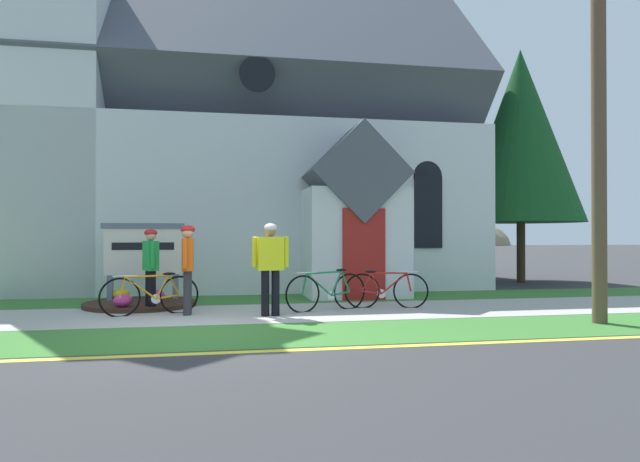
# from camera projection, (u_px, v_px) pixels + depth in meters

# --- Properties ---
(ground) EXTENTS (140.00, 140.00, 0.00)m
(ground) POSITION_uv_depth(u_px,v_px,m) (206.00, 302.00, 12.42)
(ground) COLOR #333335
(sidewalk_slab) EXTENTS (32.00, 2.62, 0.01)m
(sidewalk_slab) POSITION_uv_depth(u_px,v_px,m) (270.00, 313.00, 10.57)
(sidewalk_slab) COLOR #A8A59E
(sidewalk_slab) RESTS_ON ground
(grass_verge) EXTENTS (32.00, 2.04, 0.01)m
(grass_verge) POSITION_uv_depth(u_px,v_px,m) (285.00, 334.00, 8.28)
(grass_verge) COLOR #38722D
(grass_verge) RESTS_ON ground
(church_lawn) EXTENTS (24.00, 2.01, 0.01)m
(church_lawn) POSITION_uv_depth(u_px,v_px,m) (260.00, 299.00, 12.84)
(church_lawn) COLOR #38722D
(church_lawn) RESTS_ON ground
(curb_paint_stripe) EXTENTS (28.00, 0.16, 0.01)m
(curb_paint_stripe) POSITION_uv_depth(u_px,v_px,m) (296.00, 350.00, 7.13)
(curb_paint_stripe) COLOR yellow
(curb_paint_stripe) RESTS_ON ground
(church_building) EXTENTS (13.35, 10.42, 12.69)m
(church_building) POSITION_uv_depth(u_px,v_px,m) (236.00, 148.00, 17.74)
(church_building) COLOR silver
(church_building) RESTS_ON ground
(church_sign) EXTENTS (1.73, 0.22, 1.74)m
(church_sign) POSITION_uv_depth(u_px,v_px,m) (143.00, 252.00, 11.99)
(church_sign) COLOR slate
(church_sign) RESTS_ON ground
(flower_bed) EXTENTS (2.27, 2.27, 0.34)m
(flower_bed) POSITION_uv_depth(u_px,v_px,m) (139.00, 303.00, 11.52)
(flower_bed) COLOR #382319
(flower_bed) RESTS_ON ground
(bicycle_black) EXTENTS (1.75, 0.50, 0.80)m
(bicycle_black) POSITION_uv_depth(u_px,v_px,m) (151.00, 295.00, 10.29)
(bicycle_black) COLOR black
(bicycle_black) RESTS_ON ground
(bicycle_yellow) EXTENTS (1.71, 0.59, 0.83)m
(bicycle_yellow) POSITION_uv_depth(u_px,v_px,m) (327.00, 291.00, 10.88)
(bicycle_yellow) COLOR black
(bicycle_yellow) RESTS_ON ground
(bicycle_red) EXTENTS (1.69, 0.38, 0.78)m
(bicycle_red) POSITION_uv_depth(u_px,v_px,m) (386.00, 290.00, 11.29)
(bicycle_red) COLOR black
(bicycle_red) RESTS_ON ground
(cyclist_in_blue_jersey) EXTENTS (0.27, 0.68, 1.66)m
(cyclist_in_blue_jersey) POSITION_uv_depth(u_px,v_px,m) (188.00, 263.00, 10.30)
(cyclist_in_blue_jersey) COLOR #2D2D33
(cyclist_in_blue_jersey) RESTS_ON ground
(cyclist_in_red_jersey) EXTENTS (0.36, 0.68, 1.60)m
(cyclist_in_red_jersey) POSITION_uv_depth(u_px,v_px,m) (151.00, 264.00, 10.85)
(cyclist_in_red_jersey) COLOR black
(cyclist_in_red_jersey) RESTS_ON ground
(cyclist_in_white_jersey) EXTENTS (0.67, 0.30, 1.70)m
(cyclist_in_white_jersey) POSITION_uv_depth(u_px,v_px,m) (270.00, 262.00, 10.13)
(cyclist_in_white_jersey) COLOR black
(cyclist_in_white_jersey) RESTS_ON ground
(utility_pole) EXTENTS (3.12, 0.28, 8.54)m
(utility_pole) POSITION_uv_depth(u_px,v_px,m) (593.00, 42.00, 9.36)
(utility_pole) COLOR brown
(utility_pole) RESTS_ON ground
(roadside_conifer) EXTENTS (3.88, 3.88, 7.41)m
(roadside_conifer) POSITION_uv_depth(u_px,v_px,m) (521.00, 136.00, 17.66)
(roadside_conifer) COLOR #3D2D1E
(roadside_conifer) RESTS_ON ground
(distant_hill) EXTENTS (87.26, 51.72, 18.27)m
(distant_hill) POSITION_uv_depth(u_px,v_px,m) (256.00, 245.00, 92.08)
(distant_hill) COLOR #847A5B
(distant_hill) RESTS_ON ground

